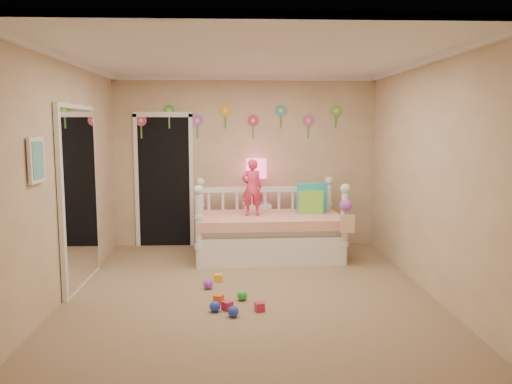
{
  "coord_description": "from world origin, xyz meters",
  "views": [
    {
      "loc": [
        -0.16,
        -5.64,
        1.86
      ],
      "look_at": [
        0.1,
        0.6,
        1.05
      ],
      "focal_mm": 35.88,
      "sensor_mm": 36.0,
      "label": 1
    }
  ],
  "objects_px": {
    "daybed": "(269,219)",
    "table_lamp": "(256,174)",
    "child": "(252,187)",
    "nightstand": "(256,225)"
  },
  "relations": [
    {
      "from": "daybed",
      "to": "nightstand",
      "type": "height_order",
      "value": "daybed"
    },
    {
      "from": "child",
      "to": "table_lamp",
      "type": "distance_m",
      "value": 0.7
    },
    {
      "from": "child",
      "to": "nightstand",
      "type": "bearing_deg",
      "value": -104.0
    },
    {
      "from": "nightstand",
      "to": "table_lamp",
      "type": "xyz_separation_m",
      "value": [
        0.0,
        -0.0,
        0.79
      ]
    },
    {
      "from": "nightstand",
      "to": "child",
      "type": "bearing_deg",
      "value": -105.61
    },
    {
      "from": "child",
      "to": "nightstand",
      "type": "height_order",
      "value": "child"
    },
    {
      "from": "daybed",
      "to": "child",
      "type": "distance_m",
      "value": 0.52
    },
    {
      "from": "daybed",
      "to": "table_lamp",
      "type": "distance_m",
      "value": 0.88
    },
    {
      "from": "table_lamp",
      "to": "daybed",
      "type": "bearing_deg",
      "value": -76.94
    },
    {
      "from": "daybed",
      "to": "nightstand",
      "type": "relative_size",
      "value": 2.99
    }
  ]
}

